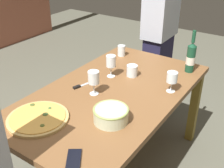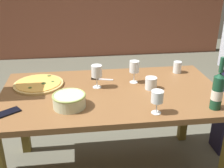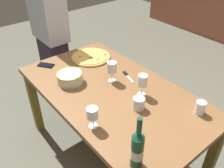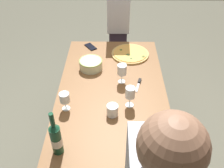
{
  "view_description": "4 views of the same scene",
  "coord_description": "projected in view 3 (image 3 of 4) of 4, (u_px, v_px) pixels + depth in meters",
  "views": [
    {
      "loc": [
        -1.45,
        -0.98,
        1.76
      ],
      "look_at": [
        0.0,
        0.0,
        0.81
      ],
      "focal_mm": 45.26,
      "sensor_mm": 36.0,
      "label": 1
    },
    {
      "loc": [
        -0.23,
        -1.82,
        1.62
      ],
      "look_at": [
        0.0,
        0.0,
        0.81
      ],
      "focal_mm": 44.7,
      "sensor_mm": 36.0,
      "label": 2
    },
    {
      "loc": [
        1.17,
        -0.96,
        1.86
      ],
      "look_at": [
        0.0,
        0.0,
        0.81
      ],
      "focal_mm": 38.08,
      "sensor_mm": 36.0,
      "label": 3
    },
    {
      "loc": [
        1.62,
        0.02,
        2.12
      ],
      "look_at": [
        0.0,
        0.0,
        0.81
      ],
      "focal_mm": 40.56,
      "sensor_mm": 36.0,
      "label": 4
    }
  ],
  "objects": [
    {
      "name": "cup_ceramic",
      "position": [
        139.0,
        103.0,
        1.67
      ],
      "size": [
        0.09,
        0.09,
        0.09
      ],
      "primitive_type": "cylinder",
      "color": "white",
      "rests_on": "dining_table"
    },
    {
      "name": "cell_phone",
      "position": [
        46.0,
        65.0,
        2.19
      ],
      "size": [
        0.16,
        0.14,
        0.01
      ],
      "primitive_type": "cube",
      "rotation": [
        0.0,
        0.0,
        5.33
      ],
      "color": "black",
      "rests_on": "dining_table"
    },
    {
      "name": "person_guest_left",
      "position": [
        51.0,
        37.0,
        2.6
      ],
      "size": [
        0.44,
        0.24,
        1.6
      ],
      "rotation": [
        0.0,
        0.0,
        -0.05
      ],
      "color": "#312535",
      "rests_on": "ground"
    },
    {
      "name": "cup_amber",
      "position": [
        200.0,
        108.0,
        1.63
      ],
      "size": [
        0.07,
        0.07,
        0.1
      ],
      "primitive_type": "cylinder",
      "color": "white",
      "rests_on": "dining_table"
    },
    {
      "name": "ground_plane",
      "position": [
        112.0,
        152.0,
        2.31
      ],
      "size": [
        8.0,
        8.0,
        0.0
      ],
      "primitive_type": "plane",
      "color": "#606050"
    },
    {
      "name": "wine_glass_far_left",
      "position": [
        92.0,
        114.0,
        1.49
      ],
      "size": [
        0.08,
        0.08,
        0.15
      ],
      "color": "white",
      "rests_on": "dining_table"
    },
    {
      "name": "pizza_knife",
      "position": [
        127.0,
        76.0,
        2.04
      ],
      "size": [
        0.18,
        0.07,
        0.02
      ],
      "color": "silver",
      "rests_on": "dining_table"
    },
    {
      "name": "wine_glass_by_bottle",
      "position": [
        143.0,
        81.0,
        1.76
      ],
      "size": [
        0.08,
        0.08,
        0.18
      ],
      "color": "white",
      "rests_on": "dining_table"
    },
    {
      "name": "wine_glass_near_pizza",
      "position": [
        112.0,
        68.0,
        1.92
      ],
      "size": [
        0.08,
        0.08,
        0.17
      ],
      "color": "white",
      "rests_on": "dining_table"
    },
    {
      "name": "dining_table",
      "position": [
        112.0,
        99.0,
        1.93
      ],
      "size": [
        1.6,
        0.9,
        0.75
      ],
      "color": "brown",
      "rests_on": "ground"
    },
    {
      "name": "serving_bowl",
      "position": [
        70.0,
        77.0,
        1.94
      ],
      "size": [
        0.22,
        0.22,
        0.09
      ],
      "color": "beige",
      "rests_on": "dining_table"
    },
    {
      "name": "wine_bottle",
      "position": [
        137.0,
        149.0,
        1.24
      ],
      "size": [
        0.07,
        0.07,
        0.34
      ],
      "color": "#17452D",
      "rests_on": "dining_table"
    },
    {
      "name": "pizza",
      "position": [
        91.0,
        57.0,
        2.31
      ],
      "size": [
        0.37,
        0.37,
        0.03
      ],
      "color": "tan",
      "rests_on": "dining_table"
    }
  ]
}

